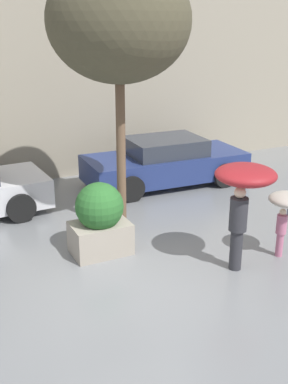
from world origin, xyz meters
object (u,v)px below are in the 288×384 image
(person_child, at_px, (288,204))
(planter_box, at_px, (100,219))
(parked_car_far, at_px, (165,163))
(street_tree, at_px, (119,22))
(person_adult, at_px, (244,186))

(person_child, bearing_deg, planter_box, 177.12)
(parked_car_far, distance_m, street_tree, 4.76)
(person_child, relative_size, street_tree, 0.23)
(planter_box, xyz_separation_m, street_tree, (0.82, 0.86, 3.48))
(planter_box, bearing_deg, parked_car_far, 45.27)
(planter_box, relative_size, person_adult, 0.74)
(person_adult, xyz_separation_m, parked_car_far, (1.02, 4.69, -0.94))
(person_child, bearing_deg, street_tree, 156.97)
(person_adult, distance_m, parked_car_far, 4.89)
(person_child, relative_size, parked_car_far, 0.29)
(planter_box, distance_m, person_child, 3.46)
(planter_box, xyz_separation_m, person_adult, (2.03, -1.61, 0.85))
(person_adult, xyz_separation_m, street_tree, (-1.21, 2.47, 2.63))
(planter_box, distance_m, parked_car_far, 4.34)
(person_adult, bearing_deg, person_child, -21.36)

